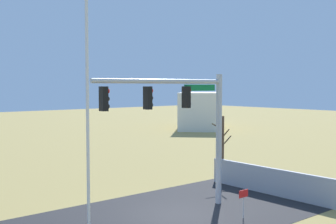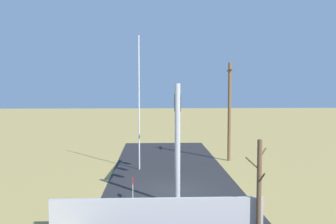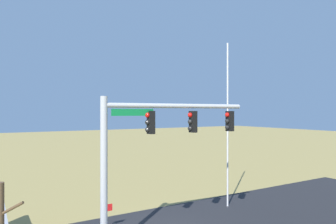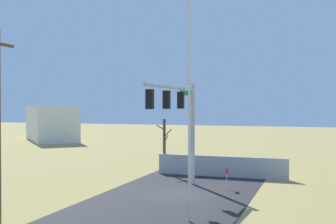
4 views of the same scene
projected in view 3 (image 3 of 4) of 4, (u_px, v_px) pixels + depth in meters
road_surface at (235, 222)px, 15.30m from camera, size 28.00×8.00×0.01m
signal_mast at (152, 139)px, 12.71m from camera, size 6.75×0.74×6.16m
flagpole at (228, 125)px, 17.89m from camera, size 0.10×0.10×9.61m
open_sign at (107, 211)px, 14.22m from camera, size 0.56×0.04×1.22m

